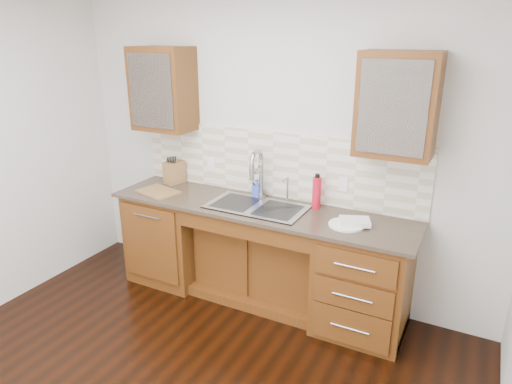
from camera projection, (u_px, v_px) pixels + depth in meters
The scene contains 23 objects.
wall_back at pixel (277, 147), 4.06m from camera, with size 4.00×0.10×2.70m, color silver.
base_cabinet_left at pixel (172, 235), 4.47m from camera, with size 0.70×0.62×0.88m, color #593014.
base_cabinet_center at pixel (263, 260), 4.17m from camera, with size 1.20×0.44×0.70m, color #593014.
base_cabinet_right at pixel (364, 280), 3.65m from camera, with size 0.70×0.62×0.88m, color #593014.
countertop at pixel (257, 208), 3.90m from camera, with size 2.70×0.65×0.03m, color #84705B.
backsplash at pixel (273, 164), 4.06m from camera, with size 2.70×0.02×0.59m, color beige.
sink at pixel (257, 216), 3.91m from camera, with size 0.84×0.46×0.19m, color #9E9EA5.
faucet at pixel (261, 176), 4.04m from camera, with size 0.04×0.04×0.40m, color #999993.
filter_tap at pixel (288, 189), 3.96m from camera, with size 0.02×0.02×0.24m, color #999993.
upper_cabinet_left at pixel (163, 89), 4.17m from camera, with size 0.55×0.34×0.75m, color #593014.
upper_cabinet_right at pixel (398, 105), 3.27m from camera, with size 0.55×0.34×0.75m, color #593014.
outlet_left at pixel (211, 165), 4.36m from camera, with size 0.08×0.01×0.12m, color white.
outlet_right at pixel (343, 184), 3.79m from camera, with size 0.08×0.01×0.12m, color white.
soap_bottle at pixel (258, 188), 4.08m from camera, with size 0.08×0.08×0.17m, color #3E55C3.
water_bottle at pixel (317, 193), 3.82m from camera, with size 0.07×0.07×0.27m, color red.
plate at pixel (346, 225), 3.50m from camera, with size 0.28×0.28×0.02m, color white.
dish_towel at pixel (355, 221), 3.50m from camera, with size 0.23×0.17×0.04m, color #EAEAC1.
knife_block at pixel (174, 172), 4.47m from camera, with size 0.12×0.20×0.22m, color #A4794C.
cutting_board at pixel (158, 192), 4.23m from camera, with size 0.37×0.26×0.02m, color olive.
cup_left_a at pixel (159, 94), 4.22m from camera, with size 0.12×0.12×0.10m, color silver.
cup_left_b at pixel (174, 96), 4.14m from camera, with size 0.11×0.11×0.10m, color silver.
cup_right_a at pixel (375, 110), 3.35m from camera, with size 0.12×0.12×0.10m, color silver.
cup_right_b at pixel (411, 113), 3.24m from camera, with size 0.10×0.10×0.09m, color white.
Camera 1 is at (1.65, -1.81, 2.32)m, focal length 32.00 mm.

